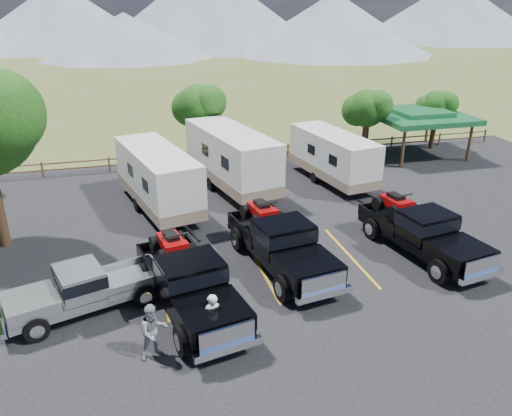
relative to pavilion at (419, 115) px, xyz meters
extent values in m
plane|color=#4E5724|center=(-13.00, -17.00, -2.79)|extent=(320.00, 320.00, 0.00)
cube|color=black|center=(-13.00, -14.00, -2.77)|extent=(44.00, 34.00, 0.04)
cube|color=#C19216|center=(-19.00, -13.00, -2.74)|extent=(0.12, 5.50, 0.01)
cube|color=#C19216|center=(-15.00, -13.00, -2.74)|extent=(0.12, 5.50, 0.01)
cube|color=#C19216|center=(-11.00, -13.00, -2.74)|extent=(0.12, 5.50, 0.01)
cube|color=#C19216|center=(-7.00, -13.00, -2.74)|extent=(0.12, 5.50, 0.01)
cylinder|color=black|center=(-4.00, 0.00, -1.39)|extent=(0.39, 0.39, 2.80)
sphere|color=#134511|center=(-4.00, 0.00, 0.71)|extent=(2.52, 2.52, 2.52)
sphere|color=#134511|center=(-3.46, -0.45, 0.98)|extent=(1.98, 1.98, 1.98)
sphere|color=#134511|center=(-4.50, 0.40, 0.53)|extent=(2.16, 2.16, 2.16)
cylinder|color=black|center=(2.00, 1.00, -1.53)|extent=(0.38, 0.38, 2.52)
sphere|color=#134511|center=(2.00, 1.00, 0.36)|extent=(2.24, 2.24, 2.24)
sphere|color=#134511|center=(2.48, 0.60, 0.60)|extent=(1.76, 1.76, 1.76)
sphere|color=#134511|center=(1.55, 1.35, 0.20)|extent=(1.92, 1.92, 1.92)
cylinder|color=black|center=(-15.00, 2.00, -1.25)|extent=(0.41, 0.41, 3.08)
sphere|color=#134511|center=(-15.00, 2.00, 1.06)|extent=(2.80, 2.80, 2.80)
sphere|color=#134511|center=(-14.40, 1.50, 1.36)|extent=(2.20, 2.20, 2.20)
sphere|color=#134511|center=(-15.56, 2.44, 0.86)|extent=(2.40, 2.40, 2.40)
cylinder|color=brown|center=(-25.00, 1.50, -2.29)|extent=(0.12, 0.12, 1.00)
cylinder|color=brown|center=(-21.00, 1.50, -2.29)|extent=(0.12, 0.12, 1.00)
cylinder|color=brown|center=(-17.00, 1.50, -2.29)|extent=(0.12, 0.12, 1.00)
cylinder|color=brown|center=(-13.00, 1.50, -2.29)|extent=(0.12, 0.12, 1.00)
cylinder|color=brown|center=(-9.00, 1.50, -2.29)|extent=(0.12, 0.12, 1.00)
cylinder|color=brown|center=(-5.00, 1.50, -2.29)|extent=(0.12, 0.12, 1.00)
cylinder|color=brown|center=(-1.00, 1.50, -2.29)|extent=(0.12, 0.12, 1.00)
cylinder|color=brown|center=(3.00, 1.50, -2.29)|extent=(0.12, 0.12, 1.00)
cylinder|color=brown|center=(7.00, 1.50, -2.29)|extent=(0.12, 0.12, 1.00)
cube|color=brown|center=(-11.00, 1.50, -2.34)|extent=(36.00, 0.06, 0.08)
cube|color=brown|center=(-11.00, 1.50, -1.94)|extent=(36.00, 0.06, 0.08)
cylinder|color=brown|center=(-2.50, -2.50, -1.49)|extent=(0.20, 0.20, 2.60)
cylinder|color=brown|center=(-2.50, 2.50, -1.49)|extent=(0.20, 0.20, 2.60)
cylinder|color=brown|center=(2.50, -2.50, -1.49)|extent=(0.20, 0.20, 2.60)
cylinder|color=brown|center=(2.50, 2.50, -1.49)|extent=(0.20, 0.20, 2.60)
cube|color=#1B6134|center=(0.00, 0.00, -0.04)|extent=(6.20, 6.20, 0.35)
cube|color=#1B6134|center=(0.00, 0.00, 0.26)|extent=(3.50, 3.50, 0.35)
cone|color=slate|center=(-31.00, 95.00, 4.21)|extent=(44.00, 44.00, 14.00)
cone|color=slate|center=(1.00, 91.00, 6.21)|extent=(52.00, 52.00, 18.00)
cone|color=slate|center=(35.00, 97.00, 3.21)|extent=(40.00, 40.00, 12.00)
cone|color=slate|center=(67.00, 93.00, 4.71)|extent=(50.00, 50.00, 15.00)
cone|color=slate|center=(-18.00, 70.00, 1.21)|extent=(32.00, 32.00, 8.00)
cone|color=slate|center=(22.00, 67.00, 1.71)|extent=(40.00, 40.00, 9.00)
cube|color=black|center=(-18.16, -15.17, -2.05)|extent=(3.24, 6.60, 0.40)
cube|color=black|center=(-17.74, -17.26, -1.64)|extent=(2.48, 2.37, 0.55)
cube|color=black|center=(-18.14, -15.30, -1.25)|extent=(2.38, 2.10, 1.11)
cube|color=black|center=(-18.14, -15.30, -1.08)|extent=(2.44, 2.18, 0.50)
cube|color=black|center=(-18.55, -13.22, -1.74)|extent=(2.61, 3.03, 0.61)
cube|color=silver|center=(-17.52, -18.37, -1.69)|extent=(1.76, 0.44, 0.61)
cube|color=silver|center=(-17.51, -18.43, -2.12)|extent=(2.17, 0.62, 0.24)
cube|color=silver|center=(-18.81, -11.91, -2.12)|extent=(2.17, 0.60, 0.24)
cylinder|color=black|center=(-18.75, -17.53, -2.25)|extent=(0.52, 1.04, 1.00)
cylinder|color=black|center=(-16.71, -17.12, -2.25)|extent=(0.52, 1.04, 1.00)
cylinder|color=black|center=(-19.61, -13.23, -2.25)|extent=(0.52, 1.04, 1.00)
cylinder|color=black|center=(-17.57, -12.82, -2.25)|extent=(0.52, 1.04, 1.00)
cube|color=#8D0708|center=(-18.55, -13.22, -1.00)|extent=(1.04, 1.57, 0.39)
cube|color=black|center=(-18.55, -13.22, -0.72)|extent=(0.60, 0.90, 0.20)
cube|color=#8D0708|center=(-18.43, -13.81, -0.89)|extent=(0.95, 0.55, 0.24)
cylinder|color=black|center=(-18.46, -13.71, -0.50)|extent=(0.99, 0.26, 0.07)
cylinder|color=black|center=(-18.92, -13.91, -1.22)|extent=(0.40, 0.67, 0.62)
cylinder|color=black|center=(-17.94, -13.72, -1.22)|extent=(0.40, 0.67, 0.62)
cylinder|color=black|center=(-19.16, -12.72, -1.22)|extent=(0.40, 0.67, 0.62)
cylinder|color=black|center=(-18.18, -12.52, -1.22)|extent=(0.40, 0.67, 0.62)
cube|color=black|center=(-14.14, -13.11, -2.04)|extent=(2.99, 6.61, 0.40)
cube|color=black|center=(-13.82, -15.23, -1.63)|extent=(2.42, 2.31, 0.56)
cube|color=black|center=(-14.12, -13.24, -1.24)|extent=(2.34, 2.04, 1.12)
cube|color=black|center=(-14.12, -13.24, -1.07)|extent=(2.39, 2.11, 0.50)
cube|color=black|center=(-14.44, -11.12, -1.74)|extent=(2.52, 2.97, 0.61)
cube|color=silver|center=(-13.64, -16.36, -1.69)|extent=(1.78, 0.36, 0.61)
cube|color=silver|center=(-13.63, -16.42, -2.11)|extent=(2.20, 0.53, 0.25)
cube|color=silver|center=(-14.64, -9.80, -2.11)|extent=(2.19, 0.51, 0.25)
cylinder|color=black|center=(-14.84, -15.46, -2.24)|extent=(0.48, 1.04, 1.01)
cylinder|color=black|center=(-12.77, -15.14, -2.24)|extent=(0.48, 1.04, 1.01)
cylinder|color=black|center=(-15.51, -11.08, -2.24)|extent=(0.48, 1.04, 1.01)
cylinder|color=black|center=(-13.43, -10.76, -2.24)|extent=(0.48, 1.04, 1.01)
cube|color=#8D0708|center=(-14.44, -11.12, -0.98)|extent=(0.99, 1.55, 0.39)
cube|color=black|center=(-14.44, -11.12, -0.70)|extent=(0.57, 0.90, 0.20)
cube|color=#8D0708|center=(-14.35, -11.73, -0.87)|extent=(0.94, 0.52, 0.25)
cylinder|color=black|center=(-14.36, -11.62, -0.48)|extent=(1.00, 0.22, 0.07)
cylinder|color=black|center=(-14.85, -11.80, -1.21)|extent=(0.38, 0.66, 0.63)
cylinder|color=black|center=(-13.85, -11.65, -1.21)|extent=(0.38, 0.66, 0.63)
cylinder|color=black|center=(-15.03, -10.59, -1.21)|extent=(0.38, 0.66, 0.63)
cylinder|color=black|center=(-14.04, -10.44, -1.21)|extent=(0.38, 0.66, 0.63)
cube|color=black|center=(-7.96, -13.57, -2.07)|extent=(2.98, 6.41, 0.39)
cube|color=black|center=(-7.62, -15.62, -1.67)|extent=(2.37, 2.26, 0.54)
cube|color=black|center=(-7.94, -13.70, -1.29)|extent=(2.28, 2.00, 1.08)
cube|color=black|center=(-7.94, -13.70, -1.12)|extent=(2.34, 2.07, 0.49)
cube|color=black|center=(-8.28, -11.65, -1.77)|extent=(2.48, 2.90, 0.60)
cube|color=silver|center=(-7.44, -16.71, -1.72)|extent=(1.72, 0.37, 0.60)
cube|color=silver|center=(-7.43, -16.77, -2.13)|extent=(2.12, 0.54, 0.24)
cube|color=silver|center=(-8.50, -10.37, -2.13)|extent=(2.12, 0.52, 0.24)
cylinder|color=black|center=(-8.61, -15.85, -2.26)|extent=(0.48, 1.01, 0.97)
cylinder|color=black|center=(-6.61, -15.52, -2.26)|extent=(0.48, 1.01, 0.97)
cylinder|color=black|center=(-9.32, -11.62, -2.26)|extent=(0.48, 1.01, 0.97)
cylinder|color=black|center=(-7.31, -11.29, -2.26)|extent=(0.48, 1.01, 0.97)
cube|color=#8D0708|center=(-8.28, -11.65, -1.04)|extent=(0.98, 1.51, 0.38)
cube|color=black|center=(-8.28, -11.65, -0.77)|extent=(0.56, 0.87, 0.19)
cube|color=#8D0708|center=(-8.18, -12.24, -0.93)|extent=(0.92, 0.52, 0.24)
cylinder|color=black|center=(-8.20, -12.13, -0.55)|extent=(0.97, 0.22, 0.06)
cylinder|color=black|center=(-8.66, -12.32, -1.25)|extent=(0.38, 0.64, 0.61)
cylinder|color=black|center=(-7.70, -12.16, -1.25)|extent=(0.38, 0.64, 0.61)
cylinder|color=black|center=(-8.86, -11.14, -1.25)|extent=(0.38, 0.64, 0.61)
cylinder|color=black|center=(-7.90, -10.98, -1.25)|extent=(0.38, 0.64, 0.61)
cube|color=silver|center=(-18.44, -5.55, -0.88)|extent=(4.01, 7.72, 2.65)
cube|color=#826D59|center=(-18.44, -5.55, -1.91)|extent=(4.04, 7.76, 0.59)
cube|color=black|center=(-19.17, -7.62, -0.62)|extent=(0.23, 0.86, 0.59)
cube|color=black|center=(-16.85, -7.06, -0.62)|extent=(0.23, 0.86, 0.59)
cylinder|color=black|center=(-19.59, -5.52, -2.40)|extent=(0.40, 0.73, 0.69)
cylinder|color=black|center=(-17.43, -5.01, -2.40)|extent=(0.40, 0.73, 0.69)
cube|color=black|center=(-17.37, -9.99, -2.26)|extent=(0.53, 1.75, 0.10)
cube|color=silver|center=(-14.11, -3.50, -0.75)|extent=(4.16, 8.25, 2.84)
cube|color=#826D59|center=(-14.11, -3.50, -1.85)|extent=(4.19, 8.30, 0.63)
cube|color=black|center=(-14.94, -5.70, -0.46)|extent=(0.22, 0.93, 0.63)
cube|color=black|center=(-12.44, -5.16, -0.46)|extent=(0.22, 0.93, 0.63)
cylinder|color=black|center=(-15.34, -3.45, -2.38)|extent=(0.41, 0.78, 0.74)
cylinder|color=black|center=(-13.02, -2.94, -2.38)|extent=(0.41, 0.78, 0.74)
cube|color=black|center=(-13.06, -8.29, -2.22)|extent=(0.53, 1.88, 0.11)
cube|color=silver|center=(-8.05, -3.96, -1.02)|extent=(3.23, 7.07, 2.45)
cube|color=#826D59|center=(-8.05, -3.96, -1.98)|extent=(3.26, 7.10, 0.54)
cube|color=black|center=(-8.87, -5.81, -0.78)|extent=(0.15, 0.81, 0.54)
cube|color=black|center=(-6.70, -5.47, -0.78)|extent=(0.15, 0.81, 0.54)
cylinder|color=black|center=(-9.11, -3.85, -2.43)|extent=(0.32, 0.66, 0.64)
cylinder|color=black|center=(-7.08, -3.53, -2.43)|extent=(0.32, 0.66, 0.64)
cube|color=black|center=(-7.38, -8.13, -2.29)|extent=(0.37, 1.63, 0.09)
cube|color=gray|center=(-21.74, -14.26, -2.17)|extent=(5.52, 3.21, 0.33)
cube|color=gray|center=(-23.42, -14.80, -1.83)|extent=(2.12, 2.19, 0.46)
cube|color=gray|center=(-21.85, -14.30, -1.50)|extent=(1.89, 2.09, 0.92)
cube|color=black|center=(-21.85, -14.30, -1.37)|extent=(1.96, 2.14, 0.41)
cube|color=gray|center=(-20.16, -13.76, -1.91)|extent=(2.64, 2.35, 0.51)
cube|color=silver|center=(-24.32, -15.08, -1.87)|extent=(0.52, 1.43, 0.51)
cube|color=silver|center=(-24.37, -15.10, -2.22)|extent=(0.70, 1.77, 0.20)
cube|color=silver|center=(-19.11, -13.42, -2.22)|extent=(0.69, 1.76, 0.20)
cylinder|color=black|center=(-23.74, -13.99, -2.33)|extent=(0.87, 0.51, 0.83)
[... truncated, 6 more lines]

